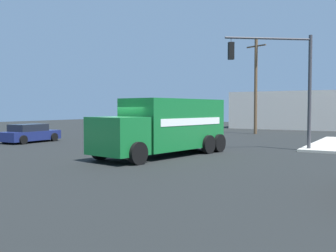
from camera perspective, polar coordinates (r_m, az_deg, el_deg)
The scene contains 6 objects.
ground_plane at distance 19.33m, azimuth -5.33°, elevation -4.62°, with size 100.00×100.00×0.00m, color black.
delivery_truck at distance 19.86m, azimuth -0.30°, elevation -0.02°, with size 4.00×8.26×2.92m.
traffic_light_primary at distance 22.94m, azimuth 16.74°, elevation 7.47°, with size 4.12×3.15×6.46m.
sedan_navy at distance 29.38m, azimuth -19.77°, elevation -1.06°, with size 2.14×4.35×1.31m.
utility_pole at distance 37.61m, azimuth 12.85°, elevation 5.92°, with size 2.09×0.92×9.00m.
building_backdrop at distance 47.76m, azimuth 21.97°, elevation 2.15°, with size 20.72×6.00×4.41m, color beige.
Camera 1 is at (11.14, -15.61, 2.43)m, focal length 41.22 mm.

